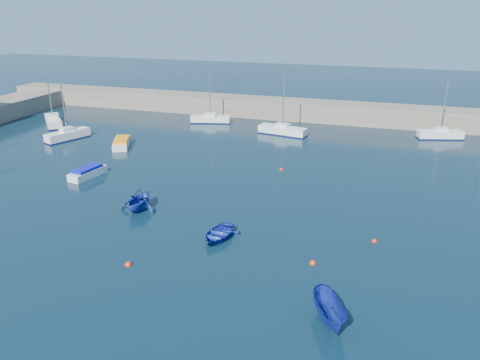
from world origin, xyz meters
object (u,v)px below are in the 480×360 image
(motorboat_2, at_px, (122,143))
(sailboat_5, at_px, (210,119))
(sailboat_3, at_px, (68,135))
(dinghy_center, at_px, (218,234))
(motorboat_1, at_px, (87,172))
(sailboat_6, at_px, (283,130))
(sailboat_7, at_px, (440,134))
(sailboat_4, at_px, (53,121))
(dinghy_left, at_px, (138,199))
(dinghy_right, at_px, (330,312))

(motorboat_2, bearing_deg, sailboat_5, 43.25)
(sailboat_3, relative_size, sailboat_5, 1.02)
(sailboat_3, height_order, dinghy_center, sailboat_3)
(motorboat_1, bearing_deg, sailboat_5, 90.99)
(sailboat_6, distance_m, sailboat_7, 19.45)
(sailboat_4, bearing_deg, motorboat_2, -65.78)
(sailboat_4, xyz_separation_m, sailboat_5, (20.21, 7.79, -0.04))
(sailboat_6, xyz_separation_m, dinghy_center, (1.94, -29.09, -0.21))
(sailboat_3, relative_size, dinghy_center, 2.13)
(motorboat_2, distance_m, dinghy_left, 18.96)
(sailboat_4, relative_size, sailboat_5, 1.17)
(motorboat_2, bearing_deg, sailboat_7, -1.93)
(motorboat_2, xyz_separation_m, dinghy_right, (27.59, -25.25, 0.25))
(sailboat_4, height_order, dinghy_right, sailboat_4)
(sailboat_3, bearing_deg, dinghy_left, -19.32)
(motorboat_2, bearing_deg, motorboat_1, -101.63)
(motorboat_1, relative_size, dinghy_right, 1.13)
(dinghy_left, height_order, dinghy_right, dinghy_left)
(motorboat_2, relative_size, dinghy_center, 1.41)
(sailboat_7, xyz_separation_m, dinghy_right, (-8.27, -40.15, 0.14))
(sailboat_7, distance_m, motorboat_1, 41.83)
(sailboat_4, relative_size, dinghy_left, 2.40)
(sailboat_4, xyz_separation_m, dinghy_center, (33.22, -24.41, -0.23))
(sailboat_6, bearing_deg, sailboat_4, 109.50)
(motorboat_1, bearing_deg, dinghy_left, -23.16)
(dinghy_right, bearing_deg, sailboat_5, 94.40)
(sailboat_7, bearing_deg, sailboat_3, 92.59)
(motorboat_2, bearing_deg, sailboat_3, 151.89)
(sailboat_6, bearing_deg, motorboat_2, 133.99)
(sailboat_3, bearing_deg, sailboat_7, 39.40)
(sailboat_4, relative_size, dinghy_center, 2.45)
(sailboat_5, height_order, sailboat_7, sailboat_5)
(sailboat_3, xyz_separation_m, sailboat_6, (24.65, 10.43, -0.04))
(motorboat_1, xyz_separation_m, dinghy_right, (25.29, -15.19, 0.25))
(sailboat_6, xyz_separation_m, dinghy_right, (10.77, -36.17, 0.13))
(sailboat_3, height_order, sailboat_6, sailboat_6)
(sailboat_4, relative_size, motorboat_1, 2.06)
(sailboat_3, xyz_separation_m, motorboat_1, (10.13, -10.55, -0.16))
(sailboat_5, xyz_separation_m, sailboat_7, (30.12, 0.88, 0.02))
(dinghy_right, bearing_deg, dinghy_left, 124.99)
(sailboat_5, relative_size, dinghy_right, 1.99)
(sailboat_5, distance_m, motorboat_1, 24.33)
(dinghy_center, height_order, dinghy_right, dinghy_right)
(sailboat_3, relative_size, motorboat_1, 1.79)
(dinghy_center, bearing_deg, sailboat_6, 100.47)
(motorboat_1, relative_size, dinghy_left, 1.17)
(motorboat_2, bearing_deg, dinghy_center, -68.59)
(motorboat_2, bearing_deg, dinghy_left, -79.36)
(sailboat_4, relative_size, sailboat_7, 1.18)
(sailboat_3, distance_m, motorboat_2, 7.85)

